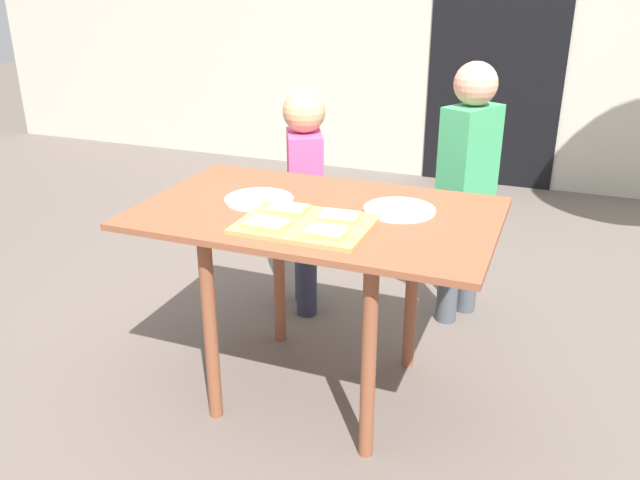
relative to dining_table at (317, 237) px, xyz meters
The scene contains 12 objects.
ground_plane 0.60m from the dining_table, ahead, with size 16.00×16.00×0.00m, color #635851.
house_door 2.80m from the dining_table, 85.61° to the left, with size 0.90×0.02×2.00m, color black.
dining_table is the anchor object (origin of this frame).
cutting_board 0.18m from the dining_table, 82.60° to the right, with size 0.40×0.30×0.01m, color tan.
pizza_slice_far_left 0.16m from the dining_table, 133.66° to the right, with size 0.13×0.10×0.01m.
pizza_slice_near_right 0.27m from the dining_table, 62.72° to the right, with size 0.13×0.10×0.01m.
pizza_slice_near_left 0.26m from the dining_table, 109.33° to the right, with size 0.14×0.11×0.01m.
pizza_slice_far_right 0.18m from the dining_table, 37.77° to the right, with size 0.14×0.11×0.01m.
plate_white_left 0.24m from the dining_table, behind, with size 0.24×0.24×0.01m, color white.
plate_white_right 0.29m from the dining_table, 19.25° to the left, with size 0.24×0.24×0.01m, color white.
child_left 0.64m from the dining_table, 116.14° to the left, with size 0.23×0.28×0.98m.
child_right 0.83m from the dining_table, 63.44° to the left, with size 0.23×0.28×1.10m.
Camera 1 is at (0.74, -1.88, 1.43)m, focal length 36.69 mm.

